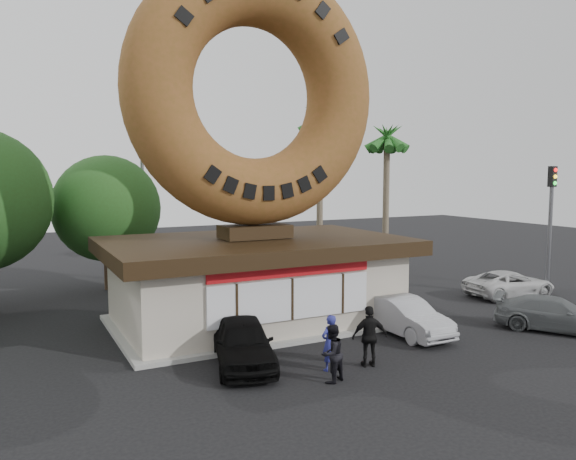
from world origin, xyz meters
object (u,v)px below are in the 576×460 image
Objects in this scene: giant_donut at (254,93)px; car_black at (243,342)px; street_lamp at (146,197)px; traffic_signal at (551,214)px; person_center at (332,353)px; person_right at (370,336)px; car_silver at (405,316)px; car_grey at (555,314)px; donut_shop at (255,278)px; person_left at (330,343)px; car_white at (509,284)px.

giant_donut reaches higher than car_black.
traffic_signal is (15.86, -12.01, -0.61)m from street_lamp.
street_lamp is 17.09m from person_center.
person_right is at bearing 177.90° from person_center.
traffic_signal is 15.63m from person_center.
person_center is 5.49m from car_silver.
traffic_signal is at bearing 4.87° from car_grey.
car_silver is (6.40, 0.38, -0.05)m from car_black.
person_left is (-0.16, -5.81, -0.94)m from donut_shop.
donut_shop is 6.75× the size of person_left.
giant_donut is 9.35m from car_black.
car_grey is (8.30, 0.06, -0.31)m from person_right.
traffic_signal is at bearing 176.51° from person_center.
car_grey is at bearing -32.57° from donut_shop.
person_center is at bearing 35.94° from person_right.
giant_donut is (0.00, 0.02, 6.96)m from donut_shop.
car_black is (-2.26, -4.26, -8.01)m from giant_donut.
car_silver is at bearing -165.44° from person_left.
person_center reaches higher than car_white.
donut_shop is at bearing -63.01° from person_right.
street_lamp is at bearing -93.67° from person_left.
person_center is 0.39× the size of car_black.
car_white is (12.45, -1.18, -8.12)m from giant_donut.
traffic_signal reaches higher than car_white.
street_lamp reaches higher than car_grey.
person_left is (-0.16, -5.82, -7.89)m from giant_donut.
car_grey is (9.98, 0.64, -0.20)m from person_center.
street_lamp is 1.89× the size of car_grey.
car_silver is at bearing 121.98° from car_grey.
person_center is at bearing -150.89° from car_silver.
giant_donut reaches higher than car_grey.
car_black is at bearing -46.41° from person_left.
car_black reaches higher than car_white.
traffic_signal reaches higher than person_right.
car_silver is at bearing -66.66° from street_lamp.
person_right is at bearing -79.68° from street_lamp.
giant_donut is 2.46× the size of car_silver.
car_black is at bearing -11.46° from person_right.
person_center is 14.15m from car_white.
person_right is at bearing -145.60° from car_silver.
person_left reaches higher than car_grey.
person_right reaches higher than person_center.
traffic_signal is (14.00, -2.01, -4.86)m from giant_donut.
donut_shop is at bearing 135.83° from car_silver.
car_white is (14.71, 3.08, -0.11)m from car_black.
car_grey is at bearing -139.20° from traffic_signal.
traffic_signal is 3.71m from car_white.
street_lamp is 16.71m from person_right.
person_center is at bearing -162.40° from traffic_signal.
giant_donut reaches higher than person_center.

